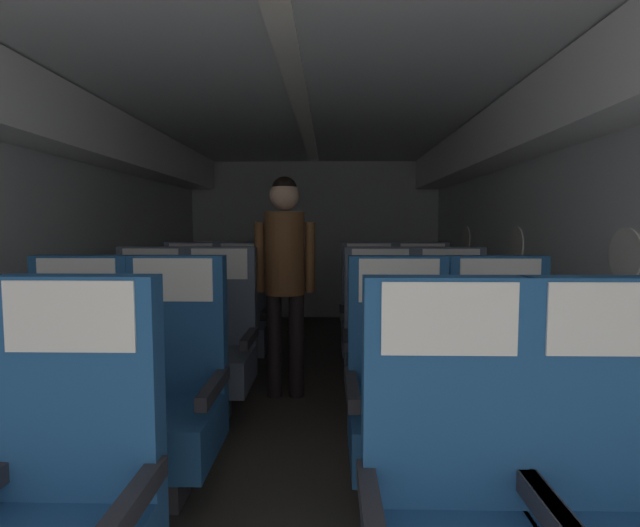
% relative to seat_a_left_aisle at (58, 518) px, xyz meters
% --- Properties ---
extents(ground, '(3.53, 7.13, 0.02)m').
position_rel_seat_a_left_aisle_xyz_m(ground, '(0.52, 1.80, -0.47)').
color(ground, '#3D3833').
extents(fuselage_shell, '(3.41, 6.78, 2.12)m').
position_rel_seat_a_left_aisle_xyz_m(fuselage_shell, '(0.52, 2.06, 1.07)').
color(fuselage_shell, silver).
rests_on(fuselage_shell, ground).
extents(seat_a_left_aisle, '(0.49, 0.51, 1.09)m').
position_rel_seat_a_left_aisle_xyz_m(seat_a_left_aisle, '(0.00, 0.00, 0.00)').
color(seat_a_left_aisle, '#38383D').
rests_on(seat_a_left_aisle, ground).
extents(seat_a_right_aisle, '(0.49, 0.51, 1.09)m').
position_rel_seat_a_left_aisle_xyz_m(seat_a_right_aisle, '(1.49, -0.01, 0.00)').
color(seat_a_right_aisle, '#38383D').
rests_on(seat_a_right_aisle, ground).
extents(seat_a_right_window, '(0.49, 0.51, 1.09)m').
position_rel_seat_a_left_aisle_xyz_m(seat_a_right_window, '(1.04, -0.01, 0.00)').
color(seat_a_right_window, '#38383D').
rests_on(seat_a_right_window, ground).
extents(seat_b_left_window, '(0.49, 0.51, 1.09)m').
position_rel_seat_a_left_aisle_xyz_m(seat_b_left_window, '(-0.45, 0.89, 0.00)').
color(seat_b_left_window, '#38383D').
rests_on(seat_b_left_window, ground).
extents(seat_b_left_aisle, '(0.49, 0.51, 1.09)m').
position_rel_seat_a_left_aisle_xyz_m(seat_b_left_aisle, '(-0.00, 0.89, 0.00)').
color(seat_b_left_aisle, '#38383D').
rests_on(seat_b_left_aisle, ground).
extents(seat_b_right_aisle, '(0.49, 0.51, 1.09)m').
position_rel_seat_a_left_aisle_xyz_m(seat_b_right_aisle, '(1.50, 0.90, 0.00)').
color(seat_b_right_aisle, '#38383D').
rests_on(seat_b_right_aisle, ground).
extents(seat_b_right_window, '(0.49, 0.51, 1.09)m').
position_rel_seat_a_left_aisle_xyz_m(seat_b_right_window, '(1.03, 0.89, 0.00)').
color(seat_b_right_window, '#38383D').
rests_on(seat_b_right_window, ground).
extents(seat_c_left_window, '(0.49, 0.51, 1.09)m').
position_rel_seat_a_left_aisle_xyz_m(seat_c_left_window, '(-0.45, 1.81, 0.00)').
color(seat_c_left_window, '#38383D').
rests_on(seat_c_left_window, ground).
extents(seat_c_left_aisle, '(0.49, 0.51, 1.09)m').
position_rel_seat_a_left_aisle_xyz_m(seat_c_left_aisle, '(-0.00, 1.81, 0.00)').
color(seat_c_left_aisle, '#38383D').
rests_on(seat_c_left_aisle, ground).
extents(seat_c_right_aisle, '(0.49, 0.51, 1.09)m').
position_rel_seat_a_left_aisle_xyz_m(seat_c_right_aisle, '(1.50, 1.80, 0.00)').
color(seat_c_right_aisle, '#38383D').
rests_on(seat_c_right_aisle, ground).
extents(seat_c_right_window, '(0.49, 0.51, 1.09)m').
position_rel_seat_a_left_aisle_xyz_m(seat_c_right_window, '(1.04, 1.79, 0.00)').
color(seat_c_right_window, '#38383D').
rests_on(seat_c_right_window, ground).
extents(seat_d_left_window, '(0.49, 0.51, 1.09)m').
position_rel_seat_a_left_aisle_xyz_m(seat_d_left_window, '(-0.45, 2.70, 0.00)').
color(seat_d_left_window, '#38383D').
rests_on(seat_d_left_window, ground).
extents(seat_d_left_aisle, '(0.49, 0.51, 1.09)m').
position_rel_seat_a_left_aisle_xyz_m(seat_d_left_aisle, '(-0.01, 2.70, 0.00)').
color(seat_d_left_aisle, '#38383D').
rests_on(seat_d_left_aisle, ground).
extents(seat_d_right_aisle, '(0.49, 0.51, 1.09)m').
position_rel_seat_a_left_aisle_xyz_m(seat_d_right_aisle, '(1.49, 2.71, 0.00)').
color(seat_d_right_aisle, '#38383D').
rests_on(seat_d_right_aisle, ground).
extents(seat_d_right_window, '(0.49, 0.51, 1.09)m').
position_rel_seat_a_left_aisle_xyz_m(seat_d_right_window, '(1.04, 2.70, 0.00)').
color(seat_d_right_window, '#38383D').
rests_on(seat_d_right_window, ground).
extents(flight_attendant, '(0.43, 0.28, 1.57)m').
position_rel_seat_a_left_aisle_xyz_m(flight_attendant, '(0.40, 2.18, 0.51)').
color(flight_attendant, black).
rests_on(flight_attendant, ground).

